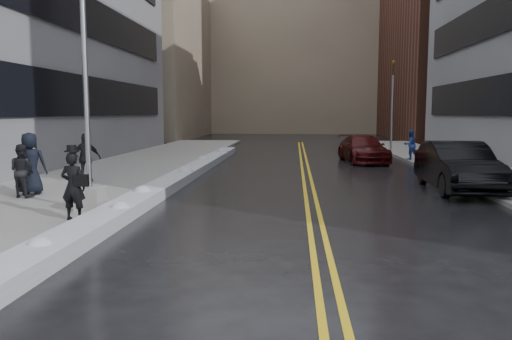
% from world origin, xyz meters
% --- Properties ---
extents(ground, '(160.00, 160.00, 0.00)m').
position_xyz_m(ground, '(0.00, 0.00, 0.00)').
color(ground, black).
rests_on(ground, ground).
extents(sidewalk_west, '(5.50, 50.00, 0.15)m').
position_xyz_m(sidewalk_west, '(-5.75, 10.00, 0.07)').
color(sidewalk_west, gray).
rests_on(sidewalk_west, ground).
extents(sidewalk_east, '(4.00, 50.00, 0.15)m').
position_xyz_m(sidewalk_east, '(10.00, 10.00, 0.07)').
color(sidewalk_east, gray).
rests_on(sidewalk_east, ground).
extents(lane_line_left, '(0.12, 50.00, 0.01)m').
position_xyz_m(lane_line_left, '(2.35, 10.00, 0.00)').
color(lane_line_left, gold).
rests_on(lane_line_left, ground).
extents(lane_line_right, '(0.12, 50.00, 0.01)m').
position_xyz_m(lane_line_right, '(2.65, 10.00, 0.00)').
color(lane_line_right, gold).
rests_on(lane_line_right, ground).
extents(snow_ridge, '(0.90, 30.00, 0.34)m').
position_xyz_m(snow_ridge, '(-2.45, 8.00, 0.17)').
color(snow_ridge, silver).
rests_on(snow_ridge, ground).
extents(building_west_far, '(14.00, 22.00, 18.00)m').
position_xyz_m(building_west_far, '(-15.50, 44.00, 9.00)').
color(building_west_far, gray).
rests_on(building_west_far, ground).
extents(building_far, '(36.00, 16.00, 22.00)m').
position_xyz_m(building_far, '(2.00, 60.00, 11.00)').
color(building_far, gray).
rests_on(building_far, ground).
extents(lamppost, '(0.65, 0.65, 7.62)m').
position_xyz_m(lamppost, '(-3.30, 2.00, 2.53)').
color(lamppost, gray).
rests_on(lamppost, sidewalk_west).
extents(fire_hydrant, '(0.26, 0.26, 0.73)m').
position_xyz_m(fire_hydrant, '(9.00, 10.00, 0.55)').
color(fire_hydrant, maroon).
rests_on(fire_hydrant, sidewalk_east).
extents(traffic_signal, '(0.16, 0.20, 6.00)m').
position_xyz_m(traffic_signal, '(8.50, 24.00, 3.40)').
color(traffic_signal, gray).
rests_on(traffic_signal, sidewalk_east).
extents(pedestrian_fedora, '(0.60, 0.41, 1.61)m').
position_xyz_m(pedestrian_fedora, '(-3.20, 0.83, 0.95)').
color(pedestrian_fedora, black).
rests_on(pedestrian_fedora, sidewalk_west).
extents(pedestrian_b, '(0.91, 0.79, 1.59)m').
position_xyz_m(pedestrian_b, '(-6.11, 3.77, 0.95)').
color(pedestrian_b, black).
rests_on(pedestrian_b, sidewalk_west).
extents(pedestrian_c, '(1.06, 0.82, 1.92)m').
position_xyz_m(pedestrian_c, '(-6.14, 4.30, 1.11)').
color(pedestrian_c, black).
rests_on(pedestrian_c, sidewalk_west).
extents(pedestrian_d, '(1.08, 0.55, 1.78)m').
position_xyz_m(pedestrian_d, '(-5.53, 7.01, 1.04)').
color(pedestrian_d, black).
rests_on(pedestrian_d, sidewalk_west).
extents(pedestrian_east, '(0.95, 0.86, 1.60)m').
position_xyz_m(pedestrian_east, '(8.20, 17.01, 0.95)').
color(pedestrian_east, navy).
rests_on(pedestrian_east, sidewalk_east).
extents(car_black, '(1.87, 5.16, 1.69)m').
position_xyz_m(car_black, '(7.50, 6.93, 0.85)').
color(car_black, black).
rests_on(car_black, ground).
extents(car_maroon, '(2.59, 5.19, 1.45)m').
position_xyz_m(car_maroon, '(5.67, 16.83, 0.72)').
color(car_maroon, '#3A090A').
rests_on(car_maroon, ground).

